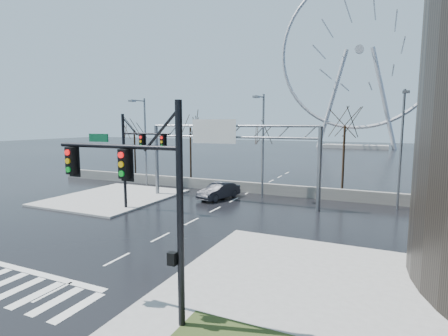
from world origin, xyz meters
The scene contains 17 objects.
ground centered at (0.00, 0.00, 0.00)m, with size 260.00×260.00×0.00m, color black.
sidewalk_right_ext centered at (10.00, 2.00, 0.07)m, with size 12.00×10.00×0.15m, color gray.
sidewalk_far centered at (-11.00, 12.00, 0.07)m, with size 10.00×12.00×0.15m, color gray.
barrier_wall centered at (0.00, 20.00, 0.55)m, with size 52.00×0.50×1.10m, color slate.
signal_mast_near centered at (5.14, -4.04, 4.87)m, with size 5.52×0.41×8.00m.
signal_mast_far centered at (-5.87, 8.96, 4.83)m, with size 4.72×0.41×8.00m.
sign_gantry centered at (-0.38, 14.96, 5.18)m, with size 16.36×0.40×7.60m.
streetlight_left centered at (-12.00, 18.16, 5.89)m, with size 0.50×2.55×10.00m.
streetlight_mid centered at (2.00, 18.16, 5.89)m, with size 0.50×2.55×10.00m.
streetlight_right centered at (14.00, 18.16, 5.89)m, with size 0.50×2.55×10.00m.
tree_far_left centered at (-18.00, 24.00, 5.57)m, with size 3.50×3.50×7.00m.
tree_left centered at (-9.00, 23.50, 5.98)m, with size 3.75×3.75×7.50m.
tree_center centered at (0.00, 24.50, 5.17)m, with size 3.25×3.25×6.50m.
tree_right centered at (9.00, 23.50, 6.22)m, with size 3.90×3.90×7.80m.
tree_far_right centered at (17.00, 24.00, 5.41)m, with size 3.40×3.40×6.80m.
ferris_wheel centered at (5.00, 95.00, 26.13)m, with size 45.00×6.00×50.91m.
car centered at (-1.53, 15.90, 0.78)m, with size 1.65×4.72×1.56m, color black.
Camera 1 is at (12.67, -13.89, 7.24)m, focal length 28.00 mm.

